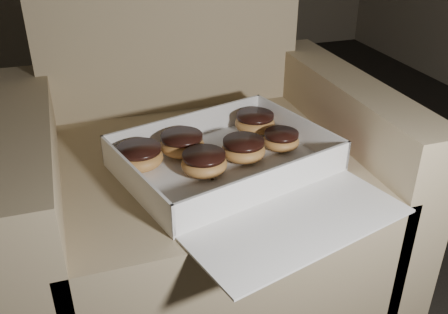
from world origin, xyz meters
TOP-DOWN VIEW (x-y plane):
  - armchair at (0.33, 0.31)m, footprint 0.87×0.73m
  - bakery_box at (0.37, 0.13)m, footprint 0.54×0.60m
  - donut_a at (0.18, 0.21)m, footprint 0.10×0.10m
  - donut_b at (0.51, 0.20)m, footprint 0.08×0.08m
  - donut_c at (0.31, 0.15)m, footprint 0.10×0.10m
  - donut_d at (0.48, 0.30)m, footprint 0.10×0.10m
  - donut_e at (0.28, 0.24)m, footprint 0.10×0.10m
  - donut_f at (0.41, 0.18)m, footprint 0.10×0.10m
  - crumb_a at (0.32, 0.12)m, footprint 0.01×0.01m
  - crumb_b at (0.56, 0.08)m, footprint 0.01×0.01m
  - crumb_c at (0.51, 0.06)m, footprint 0.01×0.01m
  - crumb_d at (0.38, 0.08)m, footprint 0.01×0.01m

SIDE VIEW (x-z plane):
  - armchair at x=0.33m, z-range -0.17..0.74m
  - crumb_a at x=0.32m, z-range 0.41..0.42m
  - crumb_b at x=0.56m, z-range 0.41..0.42m
  - crumb_c at x=0.51m, z-range 0.41..0.42m
  - crumb_d at x=0.38m, z-range 0.41..0.42m
  - bakery_box at x=0.37m, z-range 0.38..0.46m
  - donut_b at x=0.51m, z-range 0.42..0.46m
  - donut_c at x=0.31m, z-range 0.42..0.46m
  - donut_f at x=0.41m, z-range 0.42..0.46m
  - donut_d at x=0.48m, z-range 0.42..0.46m
  - donut_e at x=0.28m, z-range 0.42..0.47m
  - donut_a at x=0.18m, z-range 0.42..0.47m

